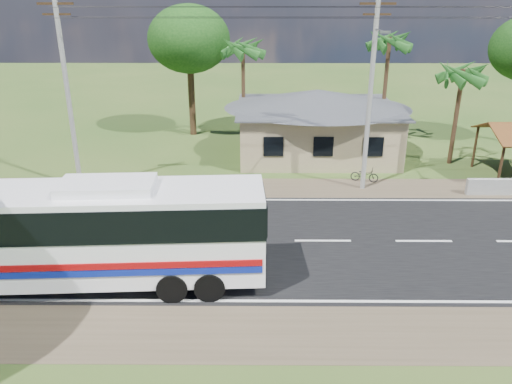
# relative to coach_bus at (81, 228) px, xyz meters

# --- Properties ---
(ground) EXTENTS (120.00, 120.00, 0.00)m
(ground) POSITION_rel_coach_bus_xyz_m (9.33, 3.58, -2.38)
(ground) COLOR #2C4D1B
(ground) RESTS_ON ground
(road) EXTENTS (120.00, 16.00, 0.03)m
(road) POSITION_rel_coach_bus_xyz_m (9.33, 3.58, -2.37)
(road) COLOR black
(road) RESTS_ON ground
(house) EXTENTS (12.40, 10.00, 5.00)m
(house) POSITION_rel_coach_bus_xyz_m (10.33, 16.58, 0.27)
(house) COLOR tan
(house) RESTS_ON ground
(utility_poles) EXTENTS (32.80, 2.22, 11.00)m
(utility_poles) POSITION_rel_coach_bus_xyz_m (12.00, 10.07, 3.39)
(utility_poles) COLOR #9E9E99
(utility_poles) RESTS_ON ground
(palm_near) EXTENTS (2.80, 2.80, 6.70)m
(palm_near) POSITION_rel_coach_bus_xyz_m (18.83, 14.58, 3.33)
(palm_near) COLOR #47301E
(palm_near) RESTS_ON ground
(palm_mid) EXTENTS (2.80, 2.80, 8.20)m
(palm_mid) POSITION_rel_coach_bus_xyz_m (15.33, 19.08, 4.78)
(palm_mid) COLOR #47301E
(palm_mid) RESTS_ON ground
(palm_far) EXTENTS (2.80, 2.80, 7.70)m
(palm_far) POSITION_rel_coach_bus_xyz_m (5.33, 19.58, 4.30)
(palm_far) COLOR #47301E
(palm_far) RESTS_ON ground
(tree_behind_house) EXTENTS (6.00, 6.00, 9.61)m
(tree_behind_house) POSITION_rel_coach_bus_xyz_m (1.33, 21.58, 4.74)
(tree_behind_house) COLOR #47301E
(tree_behind_house) RESTS_ON ground
(coach_bus) EXTENTS (13.53, 3.58, 4.16)m
(coach_bus) POSITION_rel_coach_bus_xyz_m (0.00, 0.00, 0.00)
(coach_bus) COLOR white
(coach_bus) RESTS_ON ground
(motorcycle) EXTENTS (1.70, 0.99, 0.84)m
(motorcycle) POSITION_rel_coach_bus_xyz_m (12.64, 11.16, -1.96)
(motorcycle) COLOR black
(motorcycle) RESTS_ON ground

